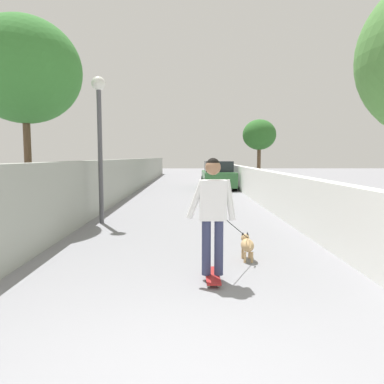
{
  "coord_description": "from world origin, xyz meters",
  "views": [
    {
      "loc": [
        -2.57,
        -0.04,
        1.79
      ],
      "look_at": [
        5.61,
        -0.12,
        1.0
      ],
      "focal_mm": 34.38,
      "sensor_mm": 36.0,
      "label": 1
    }
  ],
  "objects_px": {
    "tree_left_mid": "(24,71)",
    "person_skateboarder": "(213,207)",
    "tree_right_far": "(259,135)",
    "car_near": "(218,176)",
    "skateboard": "(212,276)",
    "lamp_post": "(99,122)",
    "dog": "(247,244)"
  },
  "relations": [
    {
      "from": "skateboard",
      "to": "car_near",
      "type": "distance_m",
      "value": 15.67
    },
    {
      "from": "tree_right_far",
      "to": "person_skateboarder",
      "type": "distance_m",
      "value": 16.93
    },
    {
      "from": "lamp_post",
      "to": "tree_left_mid",
      "type": "bearing_deg",
      "value": 82.89
    },
    {
      "from": "tree_right_far",
      "to": "person_skateboarder",
      "type": "xyz_separation_m",
      "value": [
        -16.39,
        3.78,
        -1.97
      ]
    },
    {
      "from": "tree_left_mid",
      "to": "skateboard",
      "type": "relative_size",
      "value": 6.83
    },
    {
      "from": "skateboard",
      "to": "dog",
      "type": "bearing_deg",
      "value": -32.43
    },
    {
      "from": "tree_right_far",
      "to": "car_near",
      "type": "relative_size",
      "value": 0.91
    },
    {
      "from": "tree_left_mid",
      "to": "tree_right_far",
      "type": "height_order",
      "value": "tree_left_mid"
    },
    {
      "from": "tree_right_far",
      "to": "skateboard",
      "type": "height_order",
      "value": "tree_right_far"
    },
    {
      "from": "person_skateboarder",
      "to": "car_near",
      "type": "xyz_separation_m",
      "value": [
        15.6,
        -1.32,
        -0.36
      ]
    },
    {
      "from": "tree_left_mid",
      "to": "lamp_post",
      "type": "height_order",
      "value": "tree_left_mid"
    },
    {
      "from": "tree_right_far",
      "to": "skateboard",
      "type": "distance_m",
      "value": 17.08
    },
    {
      "from": "skateboard",
      "to": "person_skateboarder",
      "type": "relative_size",
      "value": 0.47
    },
    {
      "from": "dog",
      "to": "car_near",
      "type": "xyz_separation_m",
      "value": [
        14.56,
        -0.66,
        0.44
      ]
    },
    {
      "from": "lamp_post",
      "to": "car_near",
      "type": "bearing_deg",
      "value": -20.11
    },
    {
      "from": "tree_left_mid",
      "to": "car_near",
      "type": "xyz_separation_m",
      "value": [
        10.72,
        -6.05,
        -3.35
      ]
    },
    {
      "from": "tree_left_mid",
      "to": "person_skateboarder",
      "type": "xyz_separation_m",
      "value": [
        -4.89,
        -4.72,
        -2.99
      ]
    },
    {
      "from": "tree_right_far",
      "to": "lamp_post",
      "type": "xyz_separation_m",
      "value": [
        -11.75,
        6.47,
        -0.35
      ]
    },
    {
      "from": "car_near",
      "to": "tree_left_mid",
      "type": "bearing_deg",
      "value": 150.57
    },
    {
      "from": "tree_left_mid",
      "to": "person_skateboarder",
      "type": "distance_m",
      "value": 7.42
    },
    {
      "from": "dog",
      "to": "person_skateboarder",
      "type": "bearing_deg",
      "value": 147.57
    },
    {
      "from": "lamp_post",
      "to": "dog",
      "type": "relative_size",
      "value": 2.86
    },
    {
      "from": "person_skateboarder",
      "to": "dog",
      "type": "height_order",
      "value": "person_skateboarder"
    },
    {
      "from": "skateboard",
      "to": "person_skateboarder",
      "type": "xyz_separation_m",
      "value": [
        -0.0,
        0.0,
        1.0
      ]
    },
    {
      "from": "skateboard",
      "to": "car_near",
      "type": "xyz_separation_m",
      "value": [
        15.6,
        -1.32,
        0.65
      ]
    },
    {
      "from": "lamp_post",
      "to": "person_skateboarder",
      "type": "height_order",
      "value": "lamp_post"
    },
    {
      "from": "tree_right_far",
      "to": "dog",
      "type": "height_order",
      "value": "tree_right_far"
    },
    {
      "from": "tree_left_mid",
      "to": "dog",
      "type": "bearing_deg",
      "value": -125.48
    },
    {
      "from": "tree_left_mid",
      "to": "car_near",
      "type": "distance_m",
      "value": 12.75
    },
    {
      "from": "lamp_post",
      "to": "dog",
      "type": "xyz_separation_m",
      "value": [
        -3.59,
        -3.36,
        -2.42
      ]
    },
    {
      "from": "dog",
      "to": "car_near",
      "type": "relative_size",
      "value": 0.31
    },
    {
      "from": "tree_left_mid",
      "to": "car_near",
      "type": "bearing_deg",
      "value": -29.43
    }
  ]
}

